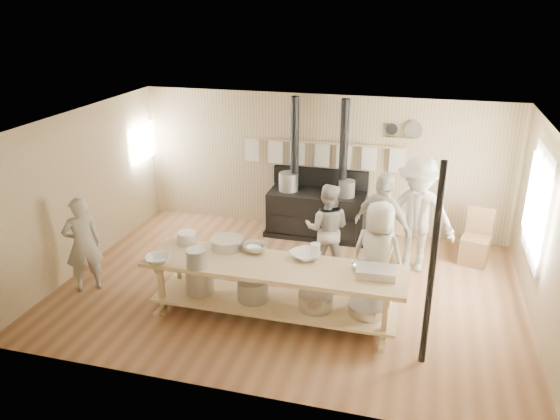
{
  "coord_description": "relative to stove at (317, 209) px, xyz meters",
  "views": [
    {
      "loc": [
        1.81,
        -7.27,
        4.25
      ],
      "look_at": [
        -0.2,
        0.2,
        1.21
      ],
      "focal_mm": 35.0,
      "sensor_mm": 36.0,
      "label": 1
    }
  ],
  "objects": [
    {
      "name": "bowl_steel_b",
      "position": [
        1.19,
        -2.87,
        0.38
      ],
      "size": [
        0.42,
        0.42,
        0.09
      ],
      "primitive_type": "imported",
      "rotation": [
        0.0,
        0.0,
        3.9
      ],
      "color": "silver",
      "rests_on": "prep_table"
    },
    {
      "name": "towel_rail",
      "position": [
        0.01,
        0.28,
        1.04
      ],
      "size": [
        3.0,
        0.04,
        0.47
      ],
      "color": "tan",
      "rests_on": "ground"
    },
    {
      "name": "cook_far_left",
      "position": [
        -2.99,
        -2.97,
        0.24
      ],
      "size": [
        0.66,
        0.64,
        1.52
      ],
      "primitive_type": "imported",
      "rotation": [
        0.0,
        0.0,
        3.86
      ],
      "color": "#ACA698",
      "rests_on": "ground"
    },
    {
      "name": "window_right",
      "position": [
        3.48,
        -1.52,
        0.98
      ],
      "size": [
        0.09,
        1.5,
        1.65
      ],
      "color": "beige",
      "rests_on": "ground"
    },
    {
      "name": "stove",
      "position": [
        0.0,
        0.0,
        0.0
      ],
      "size": [
        1.9,
        0.75,
        2.6
      ],
      "color": "black",
      "rests_on": "ground"
    },
    {
      "name": "bucket_galv",
      "position": [
        -0.97,
        -3.35,
        0.46
      ],
      "size": [
        0.3,
        0.3,
        0.25
      ],
      "primitive_type": "cylinder",
      "rotation": [
        0.0,
        0.0,
        0.07
      ],
      "color": "gray",
      "rests_on": "prep_table"
    },
    {
      "name": "cook_by_window",
      "position": [
        1.83,
        -0.94,
        0.44
      ],
      "size": [
        1.34,
        0.89,
        1.92
      ],
      "primitive_type": "imported",
      "rotation": [
        0.0,
        0.0,
        -0.15
      ],
      "color": "#ACA698",
      "rests_on": "ground"
    },
    {
      "name": "chair",
      "position": [
        2.83,
        -0.46,
        -0.24
      ],
      "size": [
        0.54,
        0.54,
        0.95
      ],
      "rotation": [
        0.0,
        0.0,
        -0.24
      ],
      "color": "#503820",
      "rests_on": "ground"
    },
    {
      "name": "cook_center",
      "position": [
        1.35,
        -2.32,
        0.29
      ],
      "size": [
        0.92,
        0.75,
        1.63
      ],
      "primitive_type": "imported",
      "rotation": [
        0.0,
        0.0,
        2.81
      ],
      "color": "#ACA698",
      "rests_on": "ground"
    },
    {
      "name": "pitcher",
      "position": [
        0.51,
        -2.69,
        0.44
      ],
      "size": [
        0.17,
        0.17,
        0.22
      ],
      "primitive_type": "cylinder",
      "rotation": [
        0.0,
        0.0,
        0.25
      ],
      "color": "white",
      "rests_on": "prep_table"
    },
    {
      "name": "deep_bowl_enamel",
      "position": [
        -1.4,
        -2.69,
        0.42
      ],
      "size": [
        0.37,
        0.37,
        0.18
      ],
      "primitive_type": "cylinder",
      "rotation": [
        0.0,
        0.0,
        -0.37
      ],
      "color": "white",
      "rests_on": "prep_table"
    },
    {
      "name": "prep_table",
      "position": [
        -0.0,
        -3.02,
        -0.0
      ],
      "size": [
        3.6,
        0.9,
        0.85
      ],
      "color": "tan",
      "rests_on": "ground"
    },
    {
      "name": "bowl_white_a",
      "position": [
        -1.54,
        -3.35,
        0.37
      ],
      "size": [
        0.44,
        0.44,
        0.08
      ],
      "primitive_type": "imported",
      "rotation": [
        0.0,
        0.0,
        0.35
      ],
      "color": "white",
      "rests_on": "prep_table"
    },
    {
      "name": "mixing_bowl_large",
      "position": [
        -0.78,
        -2.69,
        0.41
      ],
      "size": [
        0.58,
        0.58,
        0.15
      ],
      "primitive_type": "cylinder",
      "rotation": [
        0.0,
        0.0,
        0.25
      ],
      "color": "silver",
      "rests_on": "prep_table"
    },
    {
      "name": "roasting_pan",
      "position": [
        1.38,
        -2.98,
        0.39
      ],
      "size": [
        0.53,
        0.37,
        0.11
      ],
      "primitive_type": "cube",
      "rotation": [
        0.0,
        0.0,
        0.06
      ],
      "color": "#B2B2B7",
      "rests_on": "prep_table"
    },
    {
      "name": "bowl_white_b",
      "position": [
        0.38,
        -2.72,
        0.38
      ],
      "size": [
        0.57,
        0.57,
        0.1
      ],
      "primitive_type": "imported",
      "rotation": [
        0.0,
        0.0,
        2.46
      ],
      "color": "white",
      "rests_on": "prep_table"
    },
    {
      "name": "support_post",
      "position": [
        2.06,
        -3.47,
        0.78
      ],
      "size": [
        0.08,
        0.08,
        2.6
      ],
      "primitive_type": "cylinder",
      "color": "black",
      "rests_on": "ground"
    },
    {
      "name": "cook_right",
      "position": [
        1.33,
        -1.42,
        0.36
      ],
      "size": [
        1.11,
        0.89,
        1.76
      ],
      "primitive_type": "imported",
      "rotation": [
        0.0,
        0.0,
        2.62
      ],
      "color": "#ACA698",
      "rests_on": "ground"
    },
    {
      "name": "bowl_steel_a",
      "position": [
        -0.35,
        -2.69,
        0.38
      ],
      "size": [
        0.47,
        0.47,
        0.11
      ],
      "primitive_type": "imported",
      "rotation": [
        0.0,
        0.0,
        0.98
      ],
      "color": "silver",
      "rests_on": "prep_table"
    },
    {
      "name": "cook_left",
      "position": [
        0.46,
        -1.42,
        0.24
      ],
      "size": [
        0.75,
        0.59,
        1.52
      ],
      "primitive_type": "imported",
      "rotation": [
        0.0,
        0.0,
        3.16
      ],
      "color": "#ACA698",
      "rests_on": "ground"
    },
    {
      "name": "back_wall_shelf",
      "position": [
        1.47,
        0.32,
        1.48
      ],
      "size": [
        0.63,
        0.14,
        0.32
      ],
      "color": "tan",
      "rests_on": "ground"
    },
    {
      "name": "left_opening",
      "position": [
        -3.44,
        -0.12,
        1.08
      ],
      "size": [
        0.0,
        0.9,
        0.9
      ],
      "color": "white",
      "rests_on": "ground"
    },
    {
      "name": "room_shell",
      "position": [
        0.01,
        -2.12,
        1.1
      ],
      "size": [
        7.0,
        7.0,
        7.0
      ],
      "color": "tan",
      "rests_on": "ground"
    },
    {
      "name": "ground",
      "position": [
        0.01,
        -2.12,
        -0.52
      ],
      "size": [
        7.0,
        7.0,
        0.0
      ],
      "primitive_type": "plane",
      "color": "brown",
      "rests_on": "ground"
    }
  ]
}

